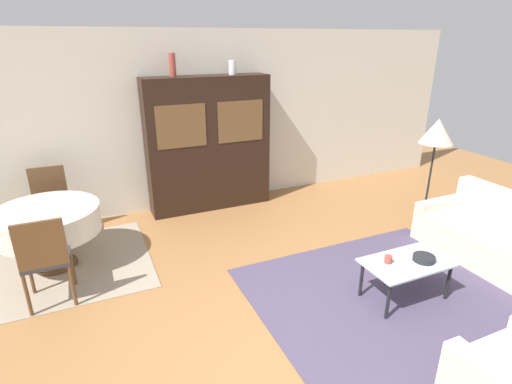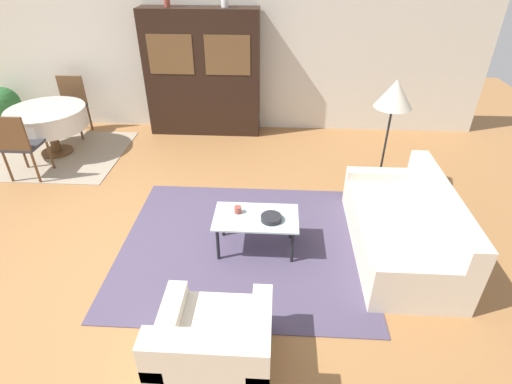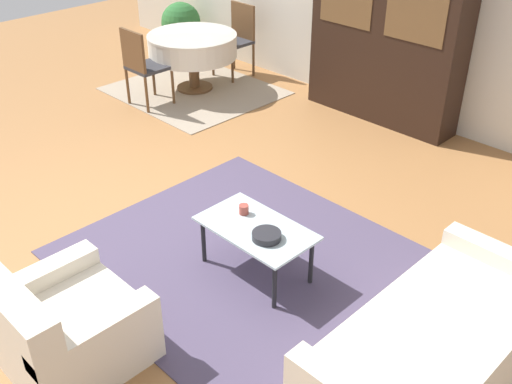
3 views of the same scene
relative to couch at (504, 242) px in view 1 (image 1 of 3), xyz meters
The scene contains 15 objects.
ground_plane 3.00m from the couch, behind, with size 14.00×14.00×0.00m, color #9E6B3D.
wall_back 4.61m from the couch, 131.49° to the left, with size 10.00×0.06×2.70m.
area_rug 1.78m from the couch, behind, with size 2.75×2.39×0.01m.
dining_rug 5.33m from the couch, 157.47° to the left, with size 2.02×1.80×0.01m.
couch is the anchor object (origin of this frame).
coffee_table 1.62m from the couch, behind, with size 0.91×0.53×0.43m.
display_cabinet 4.18m from the couch, 130.96° to the left, with size 1.89×0.42×2.05m.
dining_table 5.40m from the couch, 157.18° to the left, with size 1.17×1.17×0.74m.
dining_chair_near 5.14m from the couch, 165.47° to the left, with size 0.44×0.44×0.98m.
dining_chair_far 5.76m from the couch, 149.79° to the left, with size 0.44×0.44×0.98m.
floor_lamp 1.61m from the couch, 91.38° to the left, with size 0.45×0.45×1.55m.
cup 1.83m from the couch, behind, with size 0.08×0.08×0.08m.
bowl 1.47m from the couch, behind, with size 0.22×0.22×0.05m.
vase_tall 4.84m from the couch, 135.58° to the left, with size 0.09×0.09×0.32m.
vase_short 4.29m from the couch, 126.27° to the left, with size 0.11×0.11×0.21m.
Camera 1 is at (-1.49, -2.41, 2.56)m, focal length 28.00 mm.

